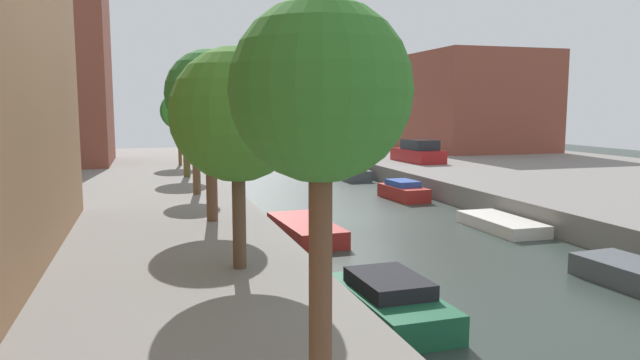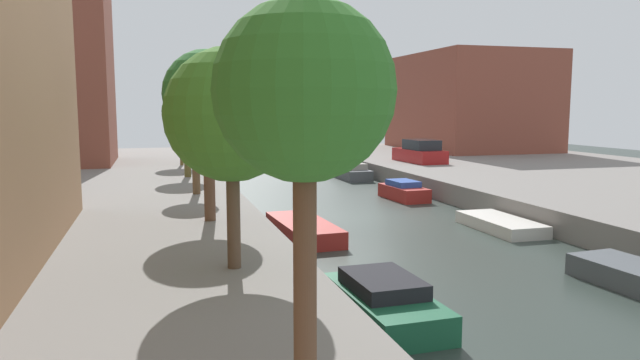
{
  "view_description": "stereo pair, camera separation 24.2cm",
  "coord_description": "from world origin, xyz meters",
  "px_view_note": "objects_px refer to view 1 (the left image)",
  "views": [
    {
      "loc": [
        -8.72,
        -22.33,
        4.6
      ],
      "look_at": [
        -1.0,
        3.74,
        1.2
      ],
      "focal_mm": 32.66,
      "sensor_mm": 36.0,
      "label": 1
    },
    {
      "loc": [
        -8.49,
        -22.4,
        4.6
      ],
      "look_at": [
        -1.0,
        3.74,
        1.2
      ],
      "focal_mm": 32.66,
      "sensor_mm": 36.0,
      "label": 2
    }
  ],
  "objects_px": {
    "street_tree_0": "(320,95)",
    "street_tree_1": "(237,115)",
    "street_tree_2": "(210,95)",
    "street_tree_4": "(185,111)",
    "moored_boat_left_2": "(305,229)",
    "parked_car": "(418,153)",
    "low_block_right": "(466,102)",
    "moored_boat_right_4": "(350,172)",
    "moored_boat_right_3": "(403,191)",
    "street_tree_3": "(195,117)",
    "moored_boat_left_1": "(390,301)",
    "street_tree_5": "(179,111)",
    "moored_boat_right_5": "(310,162)",
    "moored_boat_right_2": "(501,224)"
  },
  "relations": [
    {
      "from": "street_tree_0",
      "to": "street_tree_1",
      "type": "height_order",
      "value": "street_tree_1"
    },
    {
      "from": "street_tree_2",
      "to": "street_tree_4",
      "type": "distance_m",
      "value": 12.29
    },
    {
      "from": "street_tree_0",
      "to": "moored_boat_left_2",
      "type": "xyz_separation_m",
      "value": [
        3.36,
        13.23,
        -4.44
      ]
    },
    {
      "from": "parked_car",
      "to": "low_block_right",
      "type": "bearing_deg",
      "value": 47.39
    },
    {
      "from": "street_tree_1",
      "to": "moored_boat_right_4",
      "type": "height_order",
      "value": "street_tree_1"
    },
    {
      "from": "moored_boat_left_2",
      "to": "moored_boat_right_3",
      "type": "relative_size",
      "value": 1.4
    },
    {
      "from": "street_tree_1",
      "to": "street_tree_3",
      "type": "height_order",
      "value": "street_tree_1"
    },
    {
      "from": "street_tree_0",
      "to": "street_tree_1",
      "type": "relative_size",
      "value": 0.98
    },
    {
      "from": "moored_boat_left_1",
      "to": "street_tree_4",
      "type": "bearing_deg",
      "value": 98.88
    },
    {
      "from": "street_tree_2",
      "to": "moored_boat_left_1",
      "type": "distance_m",
      "value": 9.09
    },
    {
      "from": "low_block_right",
      "to": "moored_boat_right_4",
      "type": "distance_m",
      "value": 18.09
    },
    {
      "from": "street_tree_3",
      "to": "street_tree_0",
      "type": "bearing_deg",
      "value": -90.0
    },
    {
      "from": "street_tree_0",
      "to": "street_tree_4",
      "type": "xyz_separation_m",
      "value": [
        0.0,
        24.44,
        -0.31
      ]
    },
    {
      "from": "street_tree_0",
      "to": "moored_boat_right_3",
      "type": "height_order",
      "value": "street_tree_0"
    },
    {
      "from": "street_tree_5",
      "to": "parked_car",
      "type": "bearing_deg",
      "value": -8.37
    },
    {
      "from": "street_tree_1",
      "to": "moored_boat_right_5",
      "type": "relative_size",
      "value": 1.32
    },
    {
      "from": "street_tree_0",
      "to": "moored_boat_right_3",
      "type": "relative_size",
      "value": 1.49
    },
    {
      "from": "moored_boat_left_1",
      "to": "moored_boat_right_2",
      "type": "height_order",
      "value": "moored_boat_left_1"
    },
    {
      "from": "moored_boat_right_3",
      "to": "moored_boat_right_5",
      "type": "xyz_separation_m",
      "value": [
        -0.11,
        17.1,
        -0.07
      ]
    },
    {
      "from": "low_block_right",
      "to": "street_tree_1",
      "type": "bearing_deg",
      "value": -127.25
    },
    {
      "from": "moored_boat_right_3",
      "to": "parked_car",
      "type": "bearing_deg",
      "value": 59.77
    },
    {
      "from": "low_block_right",
      "to": "moored_boat_right_2",
      "type": "relative_size",
      "value": 3.5
    },
    {
      "from": "moored_boat_right_5",
      "to": "street_tree_0",
      "type": "bearing_deg",
      "value": -105.36
    },
    {
      "from": "parked_car",
      "to": "moored_boat_right_5",
      "type": "bearing_deg",
      "value": 120.2
    },
    {
      "from": "street_tree_4",
      "to": "moored_boat_right_3",
      "type": "distance_m",
      "value": 11.88
    },
    {
      "from": "low_block_right",
      "to": "moored_boat_right_4",
      "type": "xyz_separation_m",
      "value": [
        -14.26,
        -10.12,
        -4.62
      ]
    },
    {
      "from": "moored_boat_right_2",
      "to": "moored_boat_right_5",
      "type": "relative_size",
      "value": 1.04
    },
    {
      "from": "street_tree_5",
      "to": "parked_car",
      "type": "relative_size",
      "value": 1.01
    },
    {
      "from": "street_tree_0",
      "to": "moored_boat_right_5",
      "type": "bearing_deg",
      "value": 74.64
    },
    {
      "from": "street_tree_3",
      "to": "street_tree_4",
      "type": "distance_m",
      "value": 6.27
    },
    {
      "from": "moored_boat_right_2",
      "to": "street_tree_4",
      "type": "bearing_deg",
      "value": 131.98
    },
    {
      "from": "moored_boat_left_2",
      "to": "moored_boat_right_5",
      "type": "bearing_deg",
      "value": 74.05
    },
    {
      "from": "street_tree_3",
      "to": "moored_boat_left_2",
      "type": "distance_m",
      "value": 7.15
    },
    {
      "from": "parked_car",
      "to": "moored_boat_right_2",
      "type": "distance_m",
      "value": 16.92
    },
    {
      "from": "street_tree_4",
      "to": "parked_car",
      "type": "bearing_deg",
      "value": 15.46
    },
    {
      "from": "street_tree_4",
      "to": "moored_boat_right_3",
      "type": "xyz_separation_m",
      "value": [
        10.35,
        -4.22,
        -4.01
      ]
    },
    {
      "from": "street_tree_4",
      "to": "street_tree_5",
      "type": "distance_m",
      "value": 6.47
    },
    {
      "from": "street_tree_5",
      "to": "moored_boat_right_4",
      "type": "bearing_deg",
      "value": -10.68
    },
    {
      "from": "street_tree_2",
      "to": "moored_boat_right_4",
      "type": "relative_size",
      "value": 1.36
    },
    {
      "from": "moored_boat_right_2",
      "to": "parked_car",
      "type": "bearing_deg",
      "value": 74.71
    },
    {
      "from": "street_tree_1",
      "to": "street_tree_4",
      "type": "distance_m",
      "value": 18.04
    },
    {
      "from": "street_tree_4",
      "to": "moored_boat_right_2",
      "type": "height_order",
      "value": "street_tree_4"
    },
    {
      "from": "street_tree_0",
      "to": "parked_car",
      "type": "bearing_deg",
      "value": 61.94
    },
    {
      "from": "low_block_right",
      "to": "street_tree_3",
      "type": "xyz_separation_m",
      "value": [
        -24.83,
        -20.87,
        -0.86
      ]
    },
    {
      "from": "street_tree_2",
      "to": "street_tree_3",
      "type": "distance_m",
      "value": 6.06
    },
    {
      "from": "street_tree_3",
      "to": "moored_boat_left_2",
      "type": "xyz_separation_m",
      "value": [
        3.36,
        -4.94,
        -3.92
      ]
    },
    {
      "from": "parked_car",
      "to": "moored_boat_left_1",
      "type": "relative_size",
      "value": 1.21
    },
    {
      "from": "street_tree_3",
      "to": "moored_boat_left_2",
      "type": "relative_size",
      "value": 0.94
    },
    {
      "from": "street_tree_2",
      "to": "moored_boat_right_2",
      "type": "bearing_deg",
      "value": 1.28
    },
    {
      "from": "street_tree_2",
      "to": "moored_boat_right_5",
      "type": "xyz_separation_m",
      "value": [
        10.25,
        25.15,
        -4.63
      ]
    }
  ]
}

